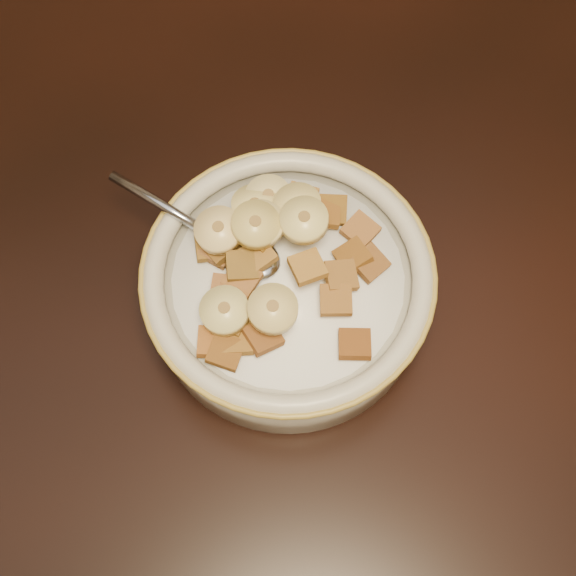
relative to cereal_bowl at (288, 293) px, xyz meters
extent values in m
cube|color=#422816|center=(-0.22, -0.06, -0.82)|extent=(4.00, 4.50, 0.10)
cylinder|color=#AEABA3|center=(0.00, 0.00, 0.00)|extent=(0.18, 0.18, 0.04)
cylinder|color=white|center=(0.00, 0.00, 0.02)|extent=(0.15, 0.15, 0.00)
ellipsoid|color=#99A0B6|center=(-0.02, 0.02, 0.03)|extent=(0.05, 0.05, 0.01)
cube|color=brown|center=(-0.05, -0.04, 0.03)|extent=(0.03, 0.03, 0.01)
cube|color=brown|center=(0.04, 0.04, 0.03)|extent=(0.03, 0.03, 0.01)
cube|color=brown|center=(-0.04, 0.03, 0.03)|extent=(0.03, 0.03, 0.01)
cube|color=#94531F|center=(-0.06, -0.03, 0.03)|extent=(0.03, 0.03, 0.01)
cube|color=brown|center=(-0.04, -0.01, 0.03)|extent=(0.03, 0.03, 0.01)
cube|color=brown|center=(0.03, -0.06, 0.03)|extent=(0.03, 0.03, 0.01)
cube|color=#915A32|center=(-0.04, 0.00, 0.03)|extent=(0.03, 0.03, 0.01)
cube|color=brown|center=(0.04, 0.04, 0.03)|extent=(0.03, 0.03, 0.01)
cube|color=olive|center=(0.02, 0.05, 0.03)|extent=(0.03, 0.03, 0.01)
cube|color=brown|center=(0.01, 0.05, 0.03)|extent=(0.03, 0.03, 0.01)
cube|color=brown|center=(-0.03, 0.01, 0.04)|extent=(0.02, 0.02, 0.01)
cube|color=brown|center=(0.05, -0.01, 0.03)|extent=(0.03, 0.03, 0.01)
cube|color=olive|center=(0.01, -0.01, 0.04)|extent=(0.02, 0.02, 0.01)
cube|color=brown|center=(-0.04, 0.03, 0.03)|extent=(0.03, 0.03, 0.01)
cube|color=brown|center=(-0.03, -0.04, 0.03)|extent=(0.03, 0.02, 0.01)
cube|color=brown|center=(0.01, 0.05, 0.03)|extent=(0.03, 0.03, 0.01)
cube|color=brown|center=(0.02, -0.03, 0.03)|extent=(0.02, 0.02, 0.01)
cube|color=brown|center=(-0.01, 0.03, 0.04)|extent=(0.02, 0.02, 0.01)
cube|color=brown|center=(-0.04, -0.02, 0.03)|extent=(0.03, 0.03, 0.01)
cube|color=brown|center=(0.06, 0.02, 0.03)|extent=(0.03, 0.03, 0.01)
cube|color=brown|center=(-0.02, 0.01, 0.04)|extent=(0.03, 0.03, 0.01)
cube|color=#965D35|center=(-0.03, 0.00, 0.04)|extent=(0.03, 0.03, 0.01)
cube|color=brown|center=(0.04, 0.00, 0.03)|extent=(0.02, 0.02, 0.01)
cube|color=brown|center=(0.03, -0.01, 0.03)|extent=(0.02, 0.02, 0.01)
cube|color=brown|center=(-0.01, 0.03, 0.04)|extent=(0.03, 0.03, 0.01)
cube|color=#8D5D22|center=(-0.04, -0.03, 0.03)|extent=(0.02, 0.02, 0.01)
cube|color=brown|center=(-0.04, 0.03, 0.03)|extent=(0.02, 0.02, 0.01)
cylinder|color=#E8D68D|center=(-0.05, -0.02, 0.04)|extent=(0.04, 0.04, 0.01)
cylinder|color=beige|center=(-0.01, 0.03, 0.05)|extent=(0.04, 0.04, 0.01)
cylinder|color=#E0CE84|center=(0.02, 0.02, 0.05)|extent=(0.04, 0.04, 0.01)
cylinder|color=beige|center=(0.00, 0.05, 0.04)|extent=(0.04, 0.04, 0.02)
cylinder|color=#E8CC7D|center=(0.02, 0.04, 0.05)|extent=(0.04, 0.04, 0.01)
cylinder|color=#C8BE63|center=(-0.01, 0.03, 0.05)|extent=(0.04, 0.04, 0.01)
cylinder|color=#EFDE72|center=(-0.01, 0.05, 0.04)|extent=(0.04, 0.04, 0.01)
cylinder|color=#EAD073|center=(-0.02, -0.03, 0.05)|extent=(0.03, 0.03, 0.01)
cylinder|color=#D6BA79|center=(-0.04, 0.03, 0.05)|extent=(0.04, 0.04, 0.02)
camera|label=1|loc=(-0.06, -0.21, 0.50)|focal=50.00mm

